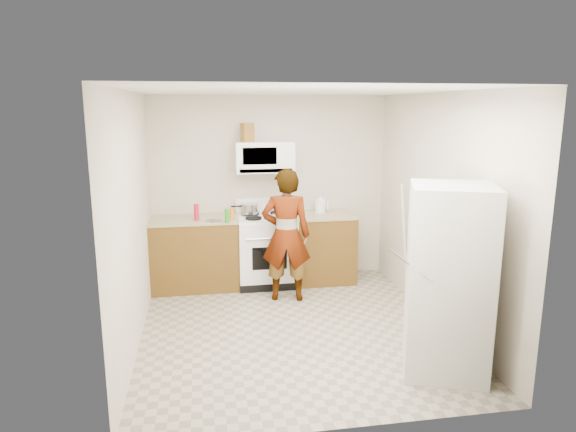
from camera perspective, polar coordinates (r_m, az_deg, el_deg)
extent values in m
plane|color=gray|center=(5.68, 0.59, -12.36)|extent=(3.60, 3.60, 0.00)
cube|color=beige|center=(7.02, -1.99, 3.08)|extent=(3.20, 0.02, 2.50)
cube|color=beige|center=(5.78, 16.33, 0.62)|extent=(0.02, 3.60, 2.50)
cube|color=#573B14|center=(6.85, -10.28, -4.22)|extent=(1.12, 0.62, 0.90)
cube|color=#9B8F69|center=(6.73, -10.43, -0.40)|extent=(1.14, 0.64, 0.03)
cube|color=#573B14|center=(7.03, 3.90, -3.61)|extent=(0.80, 0.62, 0.90)
cube|color=#9B8F69|center=(6.92, 3.96, 0.12)|extent=(0.82, 0.64, 0.03)
cube|color=white|center=(6.88, -2.41, -3.95)|extent=(0.76, 0.65, 0.90)
cube|color=white|center=(6.77, -2.45, -0.16)|extent=(0.76, 0.62, 0.03)
cube|color=white|center=(7.02, -2.75, 1.24)|extent=(0.76, 0.08, 0.20)
cube|color=white|center=(6.78, -2.65, 6.58)|extent=(0.76, 0.38, 0.40)
imported|color=tan|center=(6.24, -0.21, -2.13)|extent=(0.66, 0.49, 1.63)
cube|color=silver|center=(4.76, 17.37, -6.85)|extent=(0.90, 0.90, 1.70)
cylinder|color=white|center=(6.99, 3.63, 1.13)|extent=(0.18, 0.18, 0.18)
cube|color=brown|center=(6.68, -4.56, 9.23)|extent=(0.18, 0.18, 0.24)
cylinder|color=#AAABAF|center=(6.83, -4.32, 0.80)|extent=(0.27, 0.27, 0.12)
cube|color=white|center=(6.63, -0.56, -0.04)|extent=(0.28, 0.21, 0.05)
cylinder|color=red|center=(6.59, -10.14, 0.42)|extent=(0.08, 0.08, 0.21)
cylinder|color=orange|center=(6.55, -6.28, 0.26)|extent=(0.06, 0.06, 0.16)
cylinder|color=#1E8818|center=(6.41, -6.81, 0.05)|extent=(0.06, 0.06, 0.17)
cylinder|color=silver|center=(6.54, -8.28, -0.48)|extent=(0.25, 0.25, 0.01)
cylinder|color=silver|center=(6.57, 12.82, -2.52)|extent=(0.25, 0.22, 1.43)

